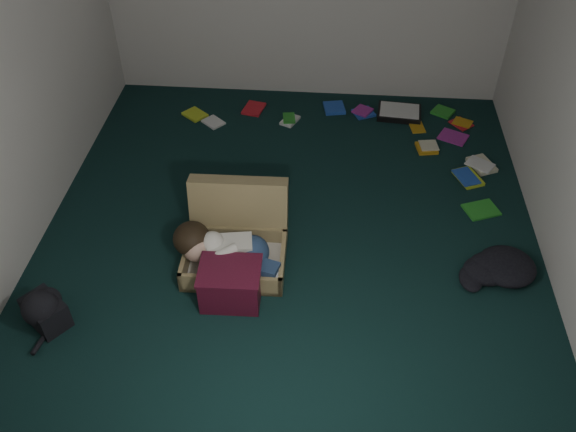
# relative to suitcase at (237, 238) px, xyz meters

# --- Properties ---
(floor) EXTENTS (4.50, 4.50, 0.00)m
(floor) POSITION_rel_suitcase_xyz_m (0.39, 0.23, -0.17)
(floor) COLOR black
(floor) RESTS_ON ground
(wall_front) EXTENTS (4.50, 0.00, 4.50)m
(wall_front) POSITION_rel_suitcase_xyz_m (0.39, -2.02, 1.13)
(wall_front) COLOR silver
(wall_front) RESTS_ON ground
(wall_left) EXTENTS (0.00, 4.50, 4.50)m
(wall_left) POSITION_rel_suitcase_xyz_m (-1.61, 0.23, 1.13)
(wall_left) COLOR silver
(wall_left) RESTS_ON ground
(suitcase) EXTENTS (0.78, 0.76, 0.56)m
(suitcase) POSITION_rel_suitcase_xyz_m (0.00, 0.00, 0.00)
(suitcase) COLOR #9F8A58
(suitcase) RESTS_ON floor
(person) EXTENTS (0.83, 0.40, 0.35)m
(person) POSITION_rel_suitcase_xyz_m (-0.05, -0.19, 0.04)
(person) COLOR white
(person) RESTS_ON suitcase
(maroon_bin) EXTENTS (0.45, 0.36, 0.31)m
(maroon_bin) POSITION_rel_suitcase_xyz_m (0.02, -0.46, -0.01)
(maroon_bin) COLOR #4F1023
(maroon_bin) RESTS_ON floor
(backpack) EXTENTS (0.49, 0.48, 0.23)m
(backpack) POSITION_rel_suitcase_xyz_m (-1.23, -0.78, -0.05)
(backpack) COLOR black
(backpack) RESTS_ON floor
(clothing_pile) EXTENTS (0.45, 0.37, 0.14)m
(clothing_pile) POSITION_rel_suitcase_xyz_m (1.93, -0.13, -0.10)
(clothing_pile) COLOR black
(clothing_pile) RESTS_ON floor
(paper_tray) EXTENTS (0.47, 0.37, 0.06)m
(paper_tray) POSITION_rel_suitcase_xyz_m (1.38, 2.11, -0.14)
(paper_tray) COLOR black
(paper_tray) RESTS_ON floor
(book_scatter) EXTENTS (3.02, 1.76, 0.02)m
(book_scatter) POSITION_rel_suitcase_xyz_m (1.11, 1.74, -0.16)
(book_scatter) COLOR #C0DA26
(book_scatter) RESTS_ON floor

